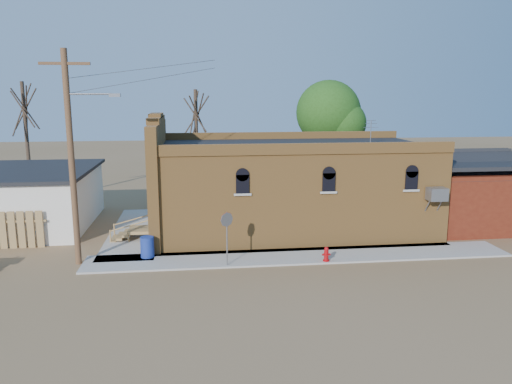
{
  "coord_description": "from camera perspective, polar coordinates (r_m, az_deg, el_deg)",
  "views": [
    {
      "loc": [
        -3.06,
        -20.12,
        7.2
      ],
      "look_at": [
        -0.13,
        4.07,
        2.4
      ],
      "focal_mm": 35.0,
      "sensor_mm": 36.0,
      "label": 1
    }
  ],
  "objects": [
    {
      "name": "utility_pole",
      "position": [
        22.05,
        -20.25,
        4.13
      ],
      "size": [
        3.12,
        0.26,
        9.0
      ],
      "color": "#543421",
      "rests_on": "ground"
    },
    {
      "name": "tree_bare_near",
      "position": [
        33.14,
        -6.88,
        8.93
      ],
      "size": [
        2.8,
        2.8,
        7.65
      ],
      "color": "#4A3B2A",
      "rests_on": "ground"
    },
    {
      "name": "red_shed",
      "position": [
        29.88,
        22.38,
        0.8
      ],
      "size": [
        5.4,
        6.4,
        4.3
      ],
      "color": "#54190E",
      "rests_on": "ground"
    },
    {
      "name": "stop_sign",
      "position": [
        20.85,
        -3.36,
        -3.74
      ],
      "size": [
        0.54,
        0.41,
        2.31
      ],
      "rotation": [
        0.0,
        0.0,
        0.2
      ],
      "color": "gray",
      "rests_on": "sidewalk_south"
    },
    {
      "name": "tree_bare_far",
      "position": [
        35.84,
        -24.99,
        8.78
      ],
      "size": [
        2.8,
        2.8,
        8.16
      ],
      "color": "#4A3B2A",
      "rests_on": "ground"
    },
    {
      "name": "brick_bar",
      "position": [
        26.49,
        3.44,
        0.55
      ],
      "size": [
        16.4,
        7.97,
        6.3
      ],
      "color": "#AF7435",
      "rests_on": "ground"
    },
    {
      "name": "trash_barrel",
      "position": [
        22.73,
        -12.32,
        -6.16
      ],
      "size": [
        0.63,
        0.63,
        0.92
      ],
      "primitive_type": "cylinder",
      "rotation": [
        0.0,
        0.0,
        -0.06
      ],
      "color": "navy",
      "rests_on": "sidewalk_west"
    },
    {
      "name": "sidewalk_west",
      "position": [
        27.28,
        -13.52,
        -4.39
      ],
      "size": [
        2.6,
        10.0,
        0.08
      ],
      "primitive_type": "cube",
      "color": "#9E9991",
      "rests_on": "ground"
    },
    {
      "name": "ground",
      "position": [
        21.59,
        1.66,
        -8.35
      ],
      "size": [
        120.0,
        120.0,
        0.0
      ],
      "primitive_type": "plane",
      "color": "brown",
      "rests_on": "ground"
    },
    {
      "name": "sidewalk_south",
      "position": [
        22.67,
        5.1,
        -7.32
      ],
      "size": [
        19.0,
        2.2,
        0.08
      ],
      "primitive_type": "cube",
      "color": "#9E9991",
      "rests_on": "ground"
    },
    {
      "name": "fire_hydrant",
      "position": [
        21.94,
        8.04,
        -7.04
      ],
      "size": [
        0.37,
        0.36,
        0.64
      ],
      "rotation": [
        0.0,
        0.0,
        0.29
      ],
      "color": "#A5090D",
      "rests_on": "sidewalk_south"
    },
    {
      "name": "tree_leafy",
      "position": [
        34.84,
        8.27,
        8.95
      ],
      "size": [
        4.4,
        4.4,
        8.15
      ],
      "color": "#4A3B2A",
      "rests_on": "ground"
    }
  ]
}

